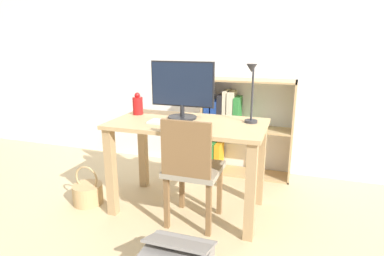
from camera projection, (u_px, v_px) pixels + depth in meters
name	position (u px, v px, depth m)	size (l,w,h in m)	color
ground_plane	(188.00, 208.00, 2.72)	(10.00, 10.00, 0.00)	#CCB284
wall_back	(221.00, 48.00, 3.35)	(8.00, 0.05, 2.60)	white
desk	(188.00, 141.00, 2.56)	(1.21, 0.66, 0.75)	tan
monitor	(182.00, 88.00, 2.58)	(0.53, 0.24, 0.46)	#232326
keyboard	(170.00, 123.00, 2.47)	(0.34, 0.14, 0.02)	silver
vase	(138.00, 105.00, 2.76)	(0.09, 0.09, 0.19)	red
desk_lamp	(252.00, 88.00, 2.38)	(0.10, 0.19, 0.46)	#2D2D33
chair	(192.00, 168.00, 2.36)	(0.40, 0.40, 0.85)	#9E937F
bookshelf	(230.00, 127.00, 3.35)	(0.92, 0.28, 1.00)	tan
basket	(88.00, 193.00, 2.78)	(0.25, 0.25, 0.35)	tan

